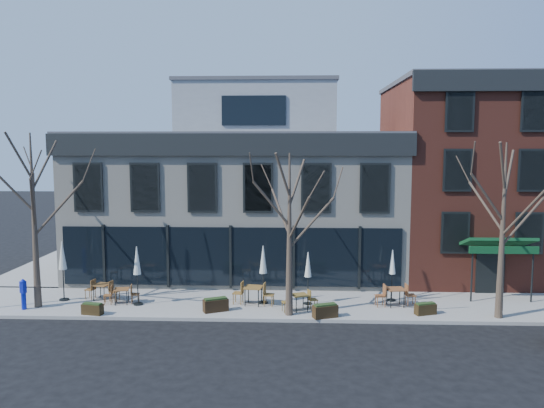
{
  "coord_description": "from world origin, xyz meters",
  "views": [
    {
      "loc": [
        3.15,
        -26.36,
        7.47
      ],
      "look_at": [
        2.02,
        2.0,
        4.37
      ],
      "focal_mm": 35.0,
      "sensor_mm": 36.0,
      "label": 1
    }
  ],
  "objects": [
    {
      "name": "ground",
      "position": [
        0.0,
        0.0,
        0.0
      ],
      "size": [
        120.0,
        120.0,
        0.0
      ],
      "primitive_type": "plane",
      "color": "black",
      "rests_on": "ground"
    },
    {
      "name": "cafe_set_4",
      "position": [
        3.47,
        -3.24,
        0.61
      ],
      "size": [
        1.72,
        0.98,
        0.89
      ],
      "color": "brown",
      "rests_on": "sidewalk_front"
    },
    {
      "name": "umbrella_4",
      "position": [
        7.87,
        -1.55,
        1.88
      ],
      "size": [
        0.39,
        0.39,
        2.45
      ],
      "color": "black",
      "rests_on": "sidewalk_front"
    },
    {
      "name": "cafe_set_3",
      "position": [
        1.33,
        -2.48,
        0.68
      ],
      "size": [
        2.02,
        0.91,
        1.04
      ],
      "color": "brown",
      "rests_on": "sidewalk_front"
    },
    {
      "name": "cafe_set_1",
      "position": [
        -4.82,
        -2.59,
        0.6
      ],
      "size": [
        1.7,
        0.77,
        0.87
      ],
      "color": "brown",
      "rests_on": "sidewalk_front"
    },
    {
      "name": "planter_2",
      "position": [
        4.55,
        -4.2,
        0.45
      ],
      "size": [
        1.15,
        0.78,
        0.6
      ],
      "color": "#322110",
      "rests_on": "sidewalk_front"
    },
    {
      "name": "tree_mid",
      "position": [
        3.01,
        -3.9,
        3.79
      ],
      "size": [
        3.5,
        3.55,
        7.04
      ],
      "color": "#382B21",
      "rests_on": "sidewalk_front"
    },
    {
      "name": "umbrella_3",
      "position": [
        3.86,
        -2.3,
        1.89
      ],
      "size": [
        0.39,
        0.39,
        2.47
      ],
      "color": "black",
      "rests_on": "sidewalk_front"
    },
    {
      "name": "planter_3",
      "position": [
        8.96,
        -3.61,
        0.41
      ],
      "size": [
        0.99,
        0.65,
        0.52
      ],
      "color": "black",
      "rests_on": "sidewalk_front"
    },
    {
      "name": "sidewalk_side",
      "position": [
        -11.25,
        6.0,
        0.07
      ],
      "size": [
        4.5,
        12.0,
        0.15
      ],
      "primitive_type": "cube",
      "color": "gray",
      "rests_on": "ground"
    },
    {
      "name": "umbrella_1",
      "position": [
        -4.02,
        -2.71,
        2.08
      ],
      "size": [
        0.44,
        0.44,
        2.74
      ],
      "color": "black",
      "rests_on": "sidewalk_front"
    },
    {
      "name": "tree_corner",
      "position": [
        -8.49,
        -3.2,
        4.25
      ],
      "size": [
        3.93,
        3.98,
        7.92
      ],
      "color": "#382B21",
      "rests_on": "sidewalk_front"
    },
    {
      "name": "umbrella_0",
      "position": [
        -7.77,
        -2.12,
        2.16
      ],
      "size": [
        0.46,
        0.46,
        2.85
      ],
      "color": "black",
      "rests_on": "sidewalk_front"
    },
    {
      "name": "corner_building",
      "position": [
        0.07,
        5.07,
        4.72
      ],
      "size": [
        18.39,
        10.39,
        11.1
      ],
      "color": "beige",
      "rests_on": "ground"
    },
    {
      "name": "planter_0",
      "position": [
        -5.6,
        -4.19,
        0.4
      ],
      "size": [
        0.97,
        0.55,
        0.51
      ],
      "color": "#2F220F",
      "rests_on": "sidewalk_front"
    },
    {
      "name": "cafe_set_0",
      "position": [
        -5.96,
        -1.98,
        0.63
      ],
      "size": [
        1.82,
        0.85,
        0.94
      ],
      "color": "brown",
      "rests_on": "sidewalk_front"
    },
    {
      "name": "red_brick_building",
      "position": [
        13.0,
        4.98,
        5.64
      ],
      "size": [
        8.2,
        11.78,
        11.18
      ],
      "color": "brown",
      "rests_on": "ground"
    },
    {
      "name": "umbrella_2",
      "position": [
        1.78,
        -2.26,
        2.08
      ],
      "size": [
        0.44,
        0.44,
        2.74
      ],
      "color": "black",
      "rests_on": "sidewalk_front"
    },
    {
      "name": "tree_right",
      "position": [
        12.01,
        -3.9,
        4.02
      ],
      "size": [
        3.72,
        3.77,
        7.48
      ],
      "color": "#382B21",
      "rests_on": "sidewalk_front"
    },
    {
      "name": "planter_1",
      "position": [
        -0.27,
        -3.55,
        0.45
      ],
      "size": [
        1.18,
        0.86,
        0.61
      ],
      "color": "black",
      "rests_on": "sidewalk_front"
    },
    {
      "name": "cafe_set_5",
      "position": [
        7.88,
        -2.43,
        0.67
      ],
      "size": [
        1.95,
        0.85,
        1.01
      ],
      "color": "brown",
      "rests_on": "sidewalk_front"
    },
    {
      "name": "sidewalk_front",
      "position": [
        3.25,
        -2.15,
        0.07
      ],
      "size": [
        33.5,
        4.7,
        0.15
      ],
      "primitive_type": "cube",
      "color": "gray",
      "rests_on": "ground"
    },
    {
      "name": "call_box",
      "position": [
        -8.96,
        -3.6,
        0.9
      ],
      "size": [
        0.3,
        0.28,
        1.41
      ],
      "color": "#0B199B",
      "rests_on": "sidewalk_front"
    }
  ]
}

